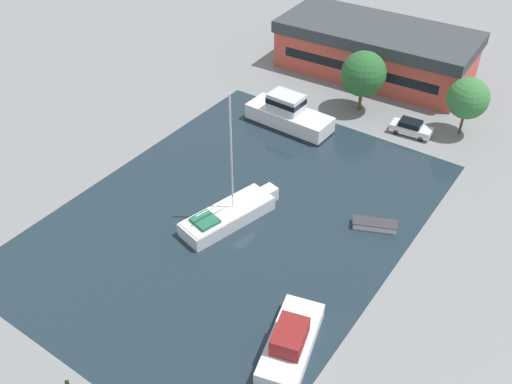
{
  "coord_description": "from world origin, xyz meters",
  "views": [
    {
      "loc": [
        23.91,
        -31.31,
        33.87
      ],
      "look_at": [
        0.0,
        2.93,
        1.0
      ],
      "focal_mm": 40.0,
      "sensor_mm": 36.0,
      "label": 1
    }
  ],
  "objects_px": {
    "motor_cruiser": "(288,115)",
    "cabin_boat": "(291,342)",
    "quay_tree_by_water": "(468,98)",
    "warehouse_building": "(376,50)",
    "small_dinghy": "(375,225)",
    "quay_tree_near_building": "(363,74)",
    "sailboat_moored": "(229,214)",
    "parked_car": "(411,128)"
  },
  "relations": [
    {
      "from": "motor_cruiser",
      "to": "cabin_boat",
      "type": "height_order",
      "value": "motor_cruiser"
    },
    {
      "from": "quay_tree_by_water",
      "to": "warehouse_building",
      "type": "bearing_deg",
      "value": 150.53
    },
    {
      "from": "warehouse_building",
      "to": "small_dinghy",
      "type": "distance_m",
      "value": 31.11
    },
    {
      "from": "quay_tree_near_building",
      "to": "quay_tree_by_water",
      "type": "xyz_separation_m",
      "value": [
        11.45,
        1.67,
        -0.26
      ]
    },
    {
      "from": "warehouse_building",
      "to": "sailboat_moored",
      "type": "distance_m",
      "value": 34.67
    },
    {
      "from": "warehouse_building",
      "to": "parked_car",
      "type": "relative_size",
      "value": 5.46
    },
    {
      "from": "parked_car",
      "to": "quay_tree_by_water",
      "type": "bearing_deg",
      "value": 121.99
    },
    {
      "from": "small_dinghy",
      "to": "cabin_boat",
      "type": "distance_m",
      "value": 15.38
    },
    {
      "from": "motor_cruiser",
      "to": "small_dinghy",
      "type": "distance_m",
      "value": 18.62
    },
    {
      "from": "warehouse_building",
      "to": "quay_tree_by_water",
      "type": "distance_m",
      "value": 16.66
    },
    {
      "from": "motor_cruiser",
      "to": "small_dinghy",
      "type": "xyz_separation_m",
      "value": [
        15.56,
        -10.17,
        -1.05
      ]
    },
    {
      "from": "parked_car",
      "to": "sailboat_moored",
      "type": "xyz_separation_m",
      "value": [
        -7.58,
        -23.04,
        -0.05
      ]
    },
    {
      "from": "parked_car",
      "to": "motor_cruiser",
      "type": "relative_size",
      "value": 0.46
    },
    {
      "from": "small_dinghy",
      "to": "cabin_boat",
      "type": "height_order",
      "value": "cabin_boat"
    },
    {
      "from": "quay_tree_by_water",
      "to": "cabin_boat",
      "type": "bearing_deg",
      "value": -90.02
    },
    {
      "from": "quay_tree_by_water",
      "to": "cabin_boat",
      "type": "height_order",
      "value": "quay_tree_by_water"
    },
    {
      "from": "quay_tree_by_water",
      "to": "motor_cruiser",
      "type": "bearing_deg",
      "value": -149.96
    },
    {
      "from": "quay_tree_near_building",
      "to": "sailboat_moored",
      "type": "bearing_deg",
      "value": -91.21
    },
    {
      "from": "quay_tree_by_water",
      "to": "small_dinghy",
      "type": "height_order",
      "value": "quay_tree_by_water"
    },
    {
      "from": "motor_cruiser",
      "to": "warehouse_building",
      "type": "bearing_deg",
      "value": -4.73
    },
    {
      "from": "quay_tree_near_building",
      "to": "quay_tree_by_water",
      "type": "relative_size",
      "value": 1.09
    },
    {
      "from": "sailboat_moored",
      "to": "cabin_boat",
      "type": "bearing_deg",
      "value": -21.81
    },
    {
      "from": "quay_tree_by_water",
      "to": "motor_cruiser",
      "type": "distance_m",
      "value": 19.18
    },
    {
      "from": "quay_tree_near_building",
      "to": "parked_car",
      "type": "relative_size",
      "value": 1.57
    },
    {
      "from": "quay_tree_by_water",
      "to": "sailboat_moored",
      "type": "relative_size",
      "value": 0.52
    },
    {
      "from": "quay_tree_near_building",
      "to": "sailboat_moored",
      "type": "xyz_separation_m",
      "value": [
        -0.52,
        -24.66,
        -3.84
      ]
    },
    {
      "from": "quay_tree_by_water",
      "to": "small_dinghy",
      "type": "distance_m",
      "value": 20.08
    },
    {
      "from": "sailboat_moored",
      "to": "small_dinghy",
      "type": "relative_size",
      "value": 3.08
    },
    {
      "from": "warehouse_building",
      "to": "quay_tree_near_building",
      "type": "bearing_deg",
      "value": -75.71
    },
    {
      "from": "sailboat_moored",
      "to": "small_dinghy",
      "type": "height_order",
      "value": "sailboat_moored"
    },
    {
      "from": "warehouse_building",
      "to": "quay_tree_near_building",
      "type": "xyz_separation_m",
      "value": [
        3.01,
        -9.84,
        1.5
      ]
    },
    {
      "from": "warehouse_building",
      "to": "motor_cruiser",
      "type": "relative_size",
      "value": 2.51
    },
    {
      "from": "parked_car",
      "to": "small_dinghy",
      "type": "height_order",
      "value": "parked_car"
    },
    {
      "from": "warehouse_building",
      "to": "quay_tree_by_water",
      "type": "xyz_separation_m",
      "value": [
        14.46,
        -8.17,
        1.24
      ]
    },
    {
      "from": "sailboat_moored",
      "to": "motor_cruiser",
      "type": "xyz_separation_m",
      "value": [
        -4.43,
        16.85,
        0.61
      ]
    },
    {
      "from": "quay_tree_by_water",
      "to": "cabin_boat",
      "type": "distance_m",
      "value": 35.17
    },
    {
      "from": "quay_tree_near_building",
      "to": "motor_cruiser",
      "type": "distance_m",
      "value": 9.8
    },
    {
      "from": "quay_tree_near_building",
      "to": "cabin_boat",
      "type": "bearing_deg",
      "value": -71.06
    },
    {
      "from": "quay_tree_near_building",
      "to": "quay_tree_by_water",
      "type": "bearing_deg",
      "value": 8.3
    },
    {
      "from": "motor_cruiser",
      "to": "cabin_boat",
      "type": "relative_size",
      "value": 1.25
    },
    {
      "from": "sailboat_moored",
      "to": "small_dinghy",
      "type": "distance_m",
      "value": 12.99
    },
    {
      "from": "quay_tree_by_water",
      "to": "sailboat_moored",
      "type": "height_order",
      "value": "sailboat_moored"
    }
  ]
}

